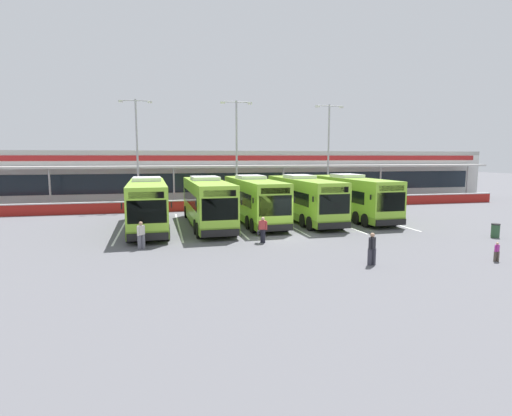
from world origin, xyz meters
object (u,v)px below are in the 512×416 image
coach_bus_left_centre (207,203)px  coach_bus_centre (253,200)px  litter_bin (495,231)px  pedestrian_in_dark_coat (372,248)px  lamp_post_centre (237,147)px  coach_bus_right_centre (303,199)px  pedestrian_near_bin (141,234)px  pedestrian_with_handbag (263,229)px  coach_bus_leftmost (148,205)px  coach_bus_rightmost (351,198)px  lamp_post_west (137,147)px  lamp_post_east (329,148)px  pedestrian_child (497,251)px

coach_bus_left_centre → coach_bus_centre: 4.03m
coach_bus_centre → litter_bin: (14.19, -9.92, -1.32)m
pedestrian_in_dark_coat → litter_bin: bearing=21.1°
coach_bus_left_centre → lamp_post_centre: size_ratio=1.11×
coach_bus_right_centre → pedestrian_near_bin: coach_bus_right_centre is taller
pedestrian_with_handbag → pedestrian_in_dark_coat: 7.46m
litter_bin → coach_bus_centre: bearing=145.0°
coach_bus_leftmost → coach_bus_rightmost: size_ratio=1.00×
pedestrian_near_bin → lamp_post_centre: (8.90, 17.79, 5.42)m
litter_bin → pedestrian_near_bin: bearing=175.5°
pedestrian_near_bin → coach_bus_rightmost: bearing=25.9°
pedestrian_near_bin → lamp_post_centre: lamp_post_centre is taller
lamp_post_west → lamp_post_east: bearing=-1.0°
coach_bus_leftmost → lamp_post_centre: size_ratio=1.11×
lamp_post_centre → litter_bin: lamp_post_centre is taller
coach_bus_rightmost → pedestrian_in_dark_coat: bearing=-112.6°
pedestrian_with_handbag → lamp_post_centre: 18.57m
coach_bus_rightmost → pedestrian_child: (0.51, -15.41, -1.24)m
pedestrian_near_bin → lamp_post_west: 19.79m
coach_bus_right_centre → lamp_post_east: 13.34m
pedestrian_with_handbag → lamp_post_west: size_ratio=0.15×
coach_bus_rightmost → coach_bus_leftmost: bearing=-175.0°
coach_bus_leftmost → coach_bus_rightmost: bearing=5.0°
coach_bus_left_centre → lamp_post_west: lamp_post_west is taller
coach_bus_right_centre → pedestrian_in_dark_coat: (-1.48, -14.23, -0.91)m
lamp_post_centre → lamp_post_east: 10.58m
coach_bus_left_centre → pedestrian_near_bin: bearing=-122.9°
coach_bus_leftmost → coach_bus_centre: (8.32, 1.22, 0.00)m
lamp_post_west → lamp_post_centre: same height
coach_bus_right_centre → pedestrian_with_handbag: (-5.46, -7.92, -0.93)m
pedestrian_in_dark_coat → pedestrian_near_bin: size_ratio=1.00×
coach_bus_rightmost → litter_bin: (5.37, -10.19, -1.32)m
pedestrian_near_bin → lamp_post_west: bearing=93.2°
litter_bin → lamp_post_centre: bearing=125.1°
pedestrian_in_dark_coat → litter_bin: (11.44, 4.41, -0.41)m
lamp_post_centre → lamp_post_east: same height
coach_bus_rightmost → lamp_post_centre: bearing=131.8°
coach_bus_leftmost → coach_bus_rightmost: same height
pedestrian_with_handbag → lamp_post_west: lamp_post_west is taller
pedestrian_child → pedestrian_near_bin: size_ratio=0.62×
coach_bus_centre → pedestrian_child: size_ratio=12.16×
pedestrian_in_dark_coat → lamp_post_west: lamp_post_west is taller
coach_bus_rightmost → pedestrian_with_handbag: bearing=-140.5°
coach_bus_leftmost → coach_bus_right_centre: 12.60m
pedestrian_child → lamp_post_west: lamp_post_west is taller
coach_bus_right_centre → lamp_post_west: 18.20m
coach_bus_right_centre → pedestrian_near_bin: 15.08m
coach_bus_centre → lamp_post_east: lamp_post_east is taller
coach_bus_leftmost → pedestrian_near_bin: coach_bus_leftmost is taller
coach_bus_leftmost → coach_bus_left_centre: (4.42, 0.20, 0.00)m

